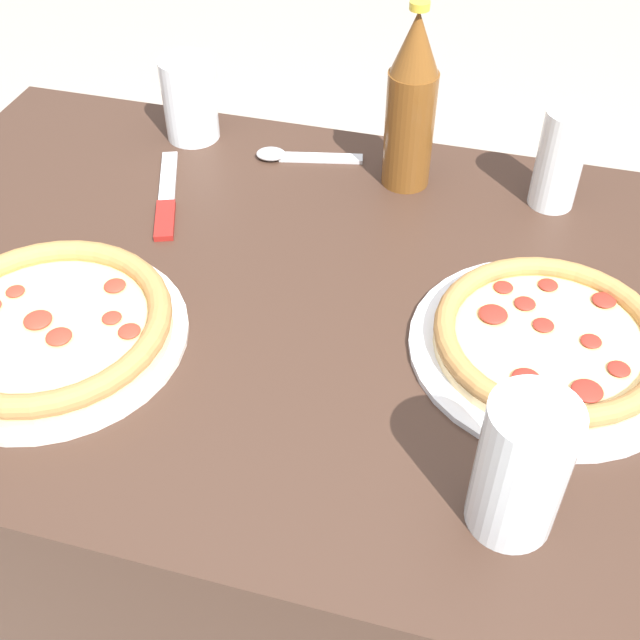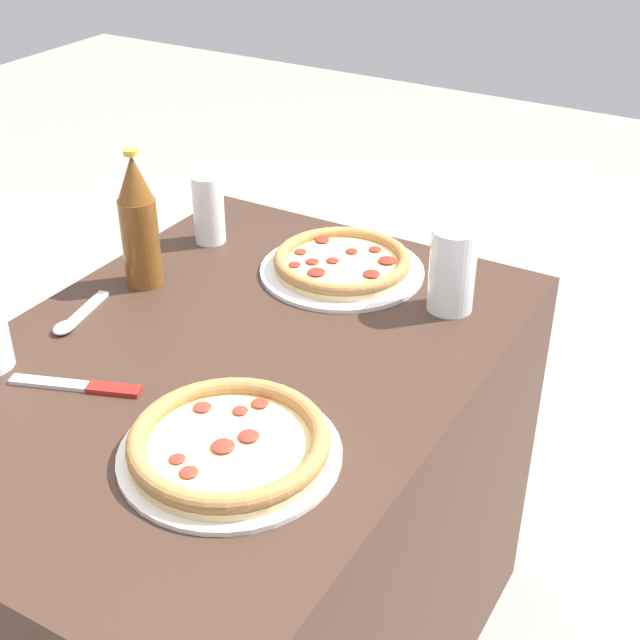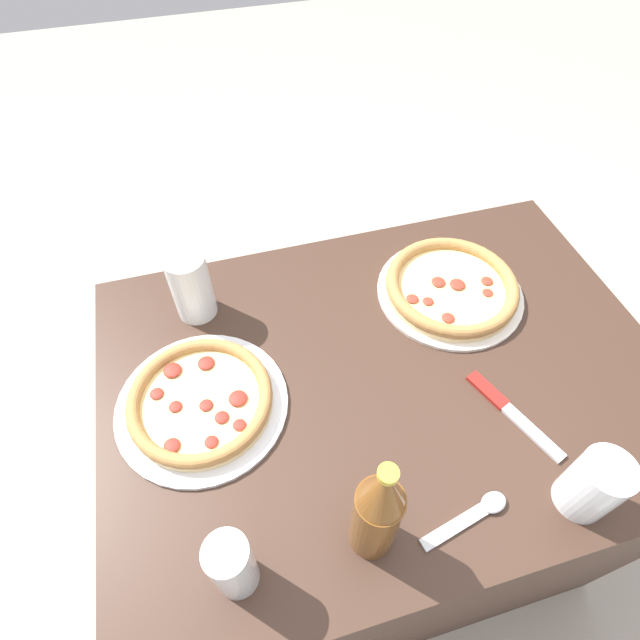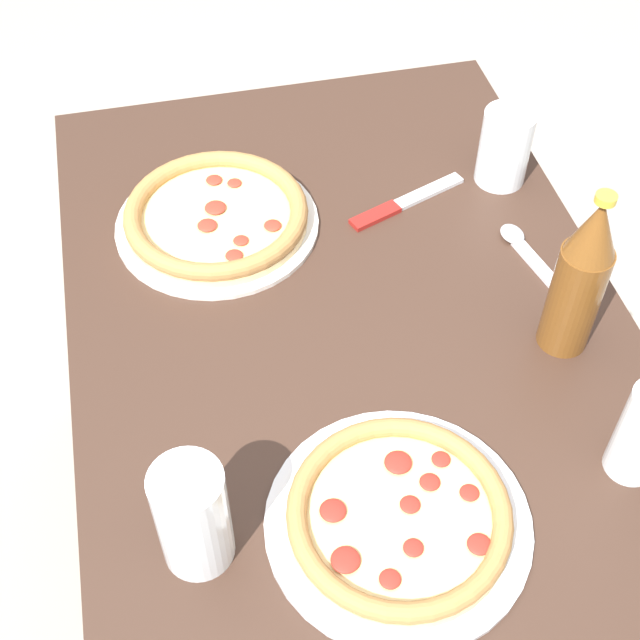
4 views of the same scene
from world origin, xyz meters
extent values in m
plane|color=#A89E8E|center=(0.00, 0.00, 0.00)|extent=(8.00, 8.00, 0.00)
cube|color=#3D281E|center=(0.00, 0.00, 0.39)|extent=(1.08, 0.77, 0.78)
cylinder|color=silver|center=(-0.20, -0.15, 0.78)|extent=(0.31, 0.31, 0.01)
cylinder|color=#E5C689|center=(-0.20, -0.15, 0.79)|extent=(0.28, 0.28, 0.01)
cylinder|color=#EACC7F|center=(-0.20, -0.15, 0.80)|extent=(0.24, 0.24, 0.00)
torus|color=#AD7A42|center=(-0.20, -0.15, 0.80)|extent=(0.28, 0.28, 0.03)
ellipsoid|color=#A83323|center=(-0.21, -0.15, 0.80)|extent=(0.03, 0.03, 0.01)
ellipsoid|color=#A83323|center=(-0.26, -0.11, 0.80)|extent=(0.02, 0.02, 0.00)
ellipsoid|color=#A83323|center=(-0.28, -0.14, 0.80)|extent=(0.03, 0.03, 0.01)
ellipsoid|color=#A83323|center=(-0.10, -0.14, 0.80)|extent=(0.03, 0.03, 0.01)
ellipsoid|color=#A83323|center=(-0.17, -0.17, 0.80)|extent=(0.03, 0.03, 0.01)
ellipsoid|color=#A83323|center=(-0.13, -0.12, 0.80)|extent=(0.02, 0.02, 0.01)
ellipsoid|color=#A83323|center=(-0.15, -0.07, 0.80)|extent=(0.03, 0.03, 0.01)
cylinder|color=silver|center=(0.35, -0.02, 0.78)|extent=(0.31, 0.31, 0.01)
cylinder|color=#E5C689|center=(0.35, -0.02, 0.79)|extent=(0.26, 0.26, 0.01)
cylinder|color=#EACC7F|center=(0.35, -0.02, 0.80)|extent=(0.23, 0.23, 0.00)
torus|color=#AD7A42|center=(0.35, -0.02, 0.80)|extent=(0.26, 0.26, 0.02)
ellipsoid|color=maroon|center=(0.29, -0.01, 0.80)|extent=(0.03, 0.03, 0.01)
ellipsoid|color=maroon|center=(0.34, -0.01, 0.80)|extent=(0.02, 0.02, 0.01)
ellipsoid|color=maroon|center=(0.33, -0.10, 0.80)|extent=(0.03, 0.03, 0.01)
ellipsoid|color=maroon|center=(0.42, -0.05, 0.80)|extent=(0.02, 0.02, 0.01)
ellipsoid|color=maroon|center=(0.39, -0.10, 0.80)|extent=(0.03, 0.03, 0.01)
ellipsoid|color=maroon|center=(0.34, 0.06, 0.80)|extent=(0.02, 0.02, 0.01)
ellipsoid|color=maroon|center=(0.32, 0.02, 0.80)|extent=(0.02, 0.02, 0.01)
ellipsoid|color=maroon|center=(0.39, -0.02, 0.80)|extent=(0.02, 0.02, 0.01)
ellipsoid|color=maroon|center=(0.29, 0.05, 0.80)|extent=(0.02, 0.02, 0.01)
ellipsoid|color=maroon|center=(0.41, 0.05, 0.80)|extent=(0.03, 0.03, 0.01)
cylinder|color=maroon|center=(0.34, 0.27, 0.81)|extent=(0.05, 0.05, 0.07)
cylinder|color=white|center=(-0.21, 0.31, 0.84)|extent=(0.08, 0.08, 0.12)
cylinder|color=#935123|center=(-0.21, 0.31, 0.83)|extent=(0.07, 0.07, 0.10)
cylinder|color=white|center=(0.33, -0.25, 0.85)|extent=(0.08, 0.08, 0.15)
cylinder|color=silver|center=(0.33, -0.25, 0.82)|extent=(0.07, 0.07, 0.09)
cylinder|color=brown|center=(0.13, 0.27, 0.86)|extent=(0.07, 0.07, 0.17)
cone|color=brown|center=(0.13, 0.27, 0.98)|extent=(0.06, 0.06, 0.08)
cylinder|color=gold|center=(0.13, 0.27, 1.03)|extent=(0.03, 0.03, 0.01)
cube|color=maroon|center=(-0.16, 0.09, 0.78)|extent=(0.05, 0.09, 0.01)
cube|color=silver|center=(-0.20, 0.19, 0.78)|extent=(0.06, 0.12, 0.01)
cube|color=silver|center=(0.00, 0.30, 0.78)|extent=(0.13, 0.05, 0.01)
ellipsoid|color=silver|center=(-0.07, 0.28, 0.78)|extent=(0.05, 0.04, 0.02)
camera|label=1|loc=(0.27, -0.70, 1.43)|focal=45.00mm
camera|label=2|loc=(-0.96, -0.74, 1.57)|focal=50.00mm
camera|label=3|loc=(0.26, 0.46, 1.58)|focal=28.00mm
camera|label=4|loc=(0.81, -0.22, 1.71)|focal=50.00mm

